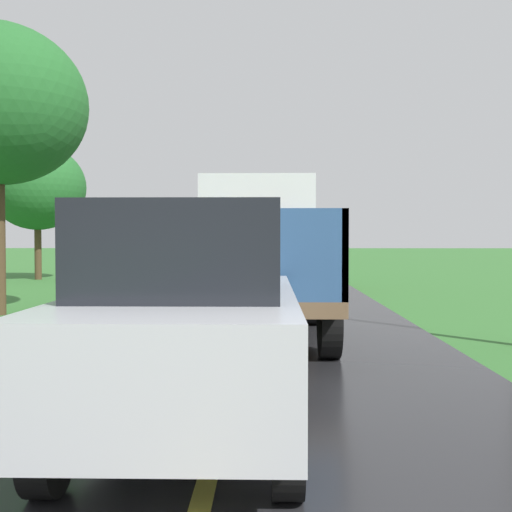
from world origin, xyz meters
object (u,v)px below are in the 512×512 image
(roadside_tree_near_left, at_px, (37,187))
(following_car, at_px, (190,318))
(banana_truck_near, at_px, (256,252))
(banana_truck_far, at_px, (265,245))

(roadside_tree_near_left, relative_size, following_car, 1.35)
(banana_truck_near, relative_size, banana_truck_far, 1.00)
(banana_truck_near, distance_m, banana_truck_far, 12.25)
(following_car, bearing_deg, banana_truck_far, 88.47)
(following_car, bearing_deg, banana_truck_near, 86.00)
(roadside_tree_near_left, distance_m, following_car, 22.72)
(banana_truck_near, distance_m, following_car, 5.99)
(banana_truck_far, xyz_separation_m, following_car, (-0.49, -18.22, -0.40))
(banana_truck_near, height_order, following_car, banana_truck_near)
(roadside_tree_near_left, height_order, following_car, roadside_tree_near_left)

